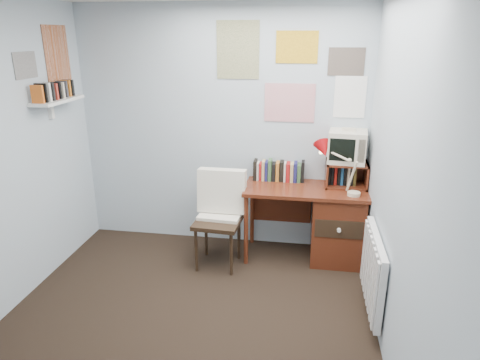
{
  "coord_description": "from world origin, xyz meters",
  "views": [
    {
      "loc": [
        0.88,
        -2.54,
        2.21
      ],
      "look_at": [
        0.33,
        0.92,
        1.0
      ],
      "focal_mm": 32.0,
      "sensor_mm": 36.0,
      "label": 1
    }
  ],
  "objects_px": {
    "tv_riser": "(346,174)",
    "wall_shelf": "(57,100)",
    "desk_chair": "(218,222)",
    "desk": "(331,222)",
    "radiator": "(373,271)",
    "desk_lamp": "(356,173)",
    "crt_tv": "(347,145)"
  },
  "relations": [
    {
      "from": "tv_riser",
      "to": "radiator",
      "type": "height_order",
      "value": "tv_riser"
    },
    {
      "from": "desk_chair",
      "to": "crt_tv",
      "type": "bearing_deg",
      "value": 23.62
    },
    {
      "from": "tv_riser",
      "to": "wall_shelf",
      "type": "distance_m",
      "value": 2.83
    },
    {
      "from": "desk",
      "to": "wall_shelf",
      "type": "height_order",
      "value": "wall_shelf"
    },
    {
      "from": "tv_riser",
      "to": "crt_tv",
      "type": "relative_size",
      "value": 1.13
    },
    {
      "from": "desk",
      "to": "desk_chair",
      "type": "relative_size",
      "value": 1.3
    },
    {
      "from": "crt_tv",
      "to": "desk_lamp",
      "type": "bearing_deg",
      "value": -69.85
    },
    {
      "from": "desk_chair",
      "to": "crt_tv",
      "type": "height_order",
      "value": "crt_tv"
    },
    {
      "from": "desk",
      "to": "desk_chair",
      "type": "bearing_deg",
      "value": -164.54
    },
    {
      "from": "radiator",
      "to": "wall_shelf",
      "type": "relative_size",
      "value": 1.29
    },
    {
      "from": "desk",
      "to": "desk_lamp",
      "type": "height_order",
      "value": "desk_lamp"
    },
    {
      "from": "crt_tv",
      "to": "radiator",
      "type": "height_order",
      "value": "crt_tv"
    },
    {
      "from": "desk_chair",
      "to": "desk_lamp",
      "type": "height_order",
      "value": "desk_lamp"
    },
    {
      "from": "tv_riser",
      "to": "crt_tv",
      "type": "height_order",
      "value": "crt_tv"
    },
    {
      "from": "desk_lamp",
      "to": "wall_shelf",
      "type": "relative_size",
      "value": 0.71
    },
    {
      "from": "radiator",
      "to": "wall_shelf",
      "type": "xyz_separation_m",
      "value": [
        -2.86,
        0.55,
        1.2
      ]
    },
    {
      "from": "desk_lamp",
      "to": "radiator",
      "type": "height_order",
      "value": "desk_lamp"
    },
    {
      "from": "desk",
      "to": "radiator",
      "type": "relative_size",
      "value": 1.5
    },
    {
      "from": "desk_lamp",
      "to": "desk_chair",
      "type": "bearing_deg",
      "value": -168.65
    },
    {
      "from": "wall_shelf",
      "to": "desk",
      "type": "bearing_deg",
      "value": 8.4
    },
    {
      "from": "radiator",
      "to": "wall_shelf",
      "type": "bearing_deg",
      "value": 169.11
    },
    {
      "from": "desk",
      "to": "wall_shelf",
      "type": "xyz_separation_m",
      "value": [
        -2.57,
        -0.38,
        1.21
      ]
    },
    {
      "from": "desk_lamp",
      "to": "wall_shelf",
      "type": "xyz_separation_m",
      "value": [
        -2.75,
        -0.23,
        0.64
      ]
    },
    {
      "from": "desk_lamp",
      "to": "tv_riser",
      "type": "relative_size",
      "value": 1.09
    },
    {
      "from": "desk_chair",
      "to": "tv_riser",
      "type": "bearing_deg",
      "value": 22.63
    },
    {
      "from": "desk_lamp",
      "to": "tv_riser",
      "type": "height_order",
      "value": "desk_lamp"
    },
    {
      "from": "desk",
      "to": "radiator",
      "type": "bearing_deg",
      "value": -72.76
    },
    {
      "from": "crt_tv",
      "to": "desk_chair",
      "type": "bearing_deg",
      "value": -154.02
    },
    {
      "from": "desk",
      "to": "crt_tv",
      "type": "distance_m",
      "value": 0.79
    },
    {
      "from": "desk_chair",
      "to": "radiator",
      "type": "relative_size",
      "value": 1.15
    },
    {
      "from": "desk",
      "to": "radiator",
      "type": "height_order",
      "value": "desk"
    },
    {
      "from": "desk_lamp",
      "to": "radiator",
      "type": "bearing_deg",
      "value": -77.55
    }
  ]
}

